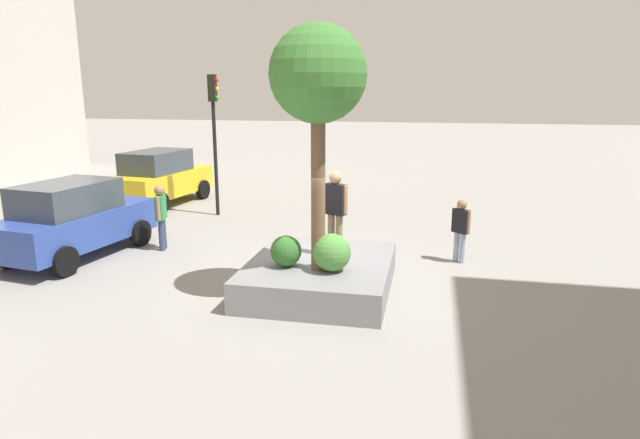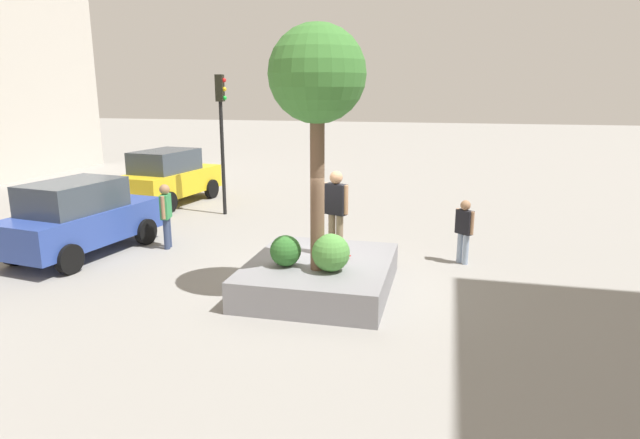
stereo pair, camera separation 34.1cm
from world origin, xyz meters
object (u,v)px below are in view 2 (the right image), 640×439
(traffic_light_corner, at_px, (221,121))
(skateboard, at_px, (336,253))
(taxi_cab, at_px, (169,176))
(sedan_parked, at_px, (80,217))
(plaza_tree, at_px, (317,78))
(planter_ledge, at_px, (320,275))
(pedestrian_crossing, at_px, (166,212))
(bystander_watching, at_px, (464,227))
(skateboarder, at_px, (336,206))

(traffic_light_corner, bearing_deg, skateboard, -138.56)
(taxi_cab, relative_size, traffic_light_corner, 0.97)
(sedan_parked, bearing_deg, plaza_tree, -103.01)
(skateboard, bearing_deg, taxi_cab, 48.30)
(planter_ledge, xyz_separation_m, taxi_cab, (7.39, 7.53, 0.70))
(pedestrian_crossing, bearing_deg, bystander_watching, -86.34)
(skateboard, distance_m, bystander_watching, 3.44)
(plaza_tree, bearing_deg, planter_ledge, 7.69)
(traffic_light_corner, xyz_separation_m, bystander_watching, (-3.66, -7.79, -2.23))
(planter_ledge, relative_size, taxi_cab, 0.77)
(skateboarder, xyz_separation_m, sedan_parked, (0.54, 6.76, -0.75))
(planter_ledge, bearing_deg, traffic_light_corner, 37.85)
(taxi_cab, bearing_deg, traffic_light_corner, -113.74)
(planter_ledge, relative_size, traffic_light_corner, 0.75)
(skateboarder, relative_size, bystander_watching, 1.13)
(bystander_watching, bearing_deg, pedestrian_crossing, 93.66)
(plaza_tree, xyz_separation_m, sedan_parked, (1.52, 6.60, -3.37))
(skateboard, relative_size, skateboarder, 0.42)
(skateboard, relative_size, pedestrian_crossing, 0.43)
(traffic_light_corner, height_order, pedestrian_crossing, traffic_light_corner)
(plaza_tree, height_order, traffic_light_corner, plaza_tree)
(sedan_parked, bearing_deg, skateboard, -94.54)
(traffic_light_corner, relative_size, pedestrian_crossing, 2.66)
(sedan_parked, xyz_separation_m, taxi_cab, (6.38, 1.00, 0.03))
(plaza_tree, relative_size, skateboarder, 2.66)
(plaza_tree, bearing_deg, skateboard, -9.57)
(traffic_light_corner, distance_m, pedestrian_crossing, 4.67)
(planter_ledge, relative_size, skateboard, 4.62)
(skateboarder, bearing_deg, planter_ledge, 153.71)
(planter_ledge, distance_m, skateboarder, 1.51)
(planter_ledge, xyz_separation_m, bystander_watching, (2.54, -2.97, 0.59))
(skateboard, relative_size, taxi_cab, 0.17)
(taxi_cab, height_order, pedestrian_crossing, taxi_cab)
(pedestrian_crossing, bearing_deg, taxi_cab, 28.00)
(skateboard, xyz_separation_m, bystander_watching, (2.07, -2.74, 0.22))
(plaza_tree, bearing_deg, pedestrian_crossing, 61.69)
(plaza_tree, bearing_deg, skateboarder, -9.57)
(traffic_light_corner, bearing_deg, pedestrian_crossing, -178.22)
(bystander_watching, bearing_deg, traffic_light_corner, 64.85)
(plaza_tree, bearing_deg, traffic_light_corner, 36.07)
(taxi_cab, bearing_deg, plaza_tree, -136.13)
(sedan_parked, xyz_separation_m, traffic_light_corner, (5.19, -1.71, 2.16))
(planter_ledge, relative_size, sedan_parked, 0.79)
(planter_ledge, height_order, plaza_tree, plaza_tree)
(traffic_light_corner, xyz_separation_m, pedestrian_crossing, (-4.15, -0.13, -2.14))
(skateboard, xyz_separation_m, pedestrian_crossing, (1.58, 4.93, 0.31))
(traffic_light_corner, distance_m, bystander_watching, 8.89)
(skateboard, bearing_deg, sedan_parked, 85.46)
(plaza_tree, relative_size, pedestrian_crossing, 2.72)
(skateboard, height_order, taxi_cab, taxi_cab)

